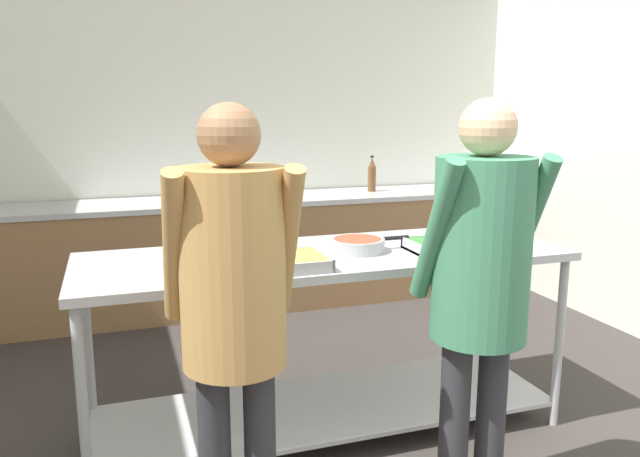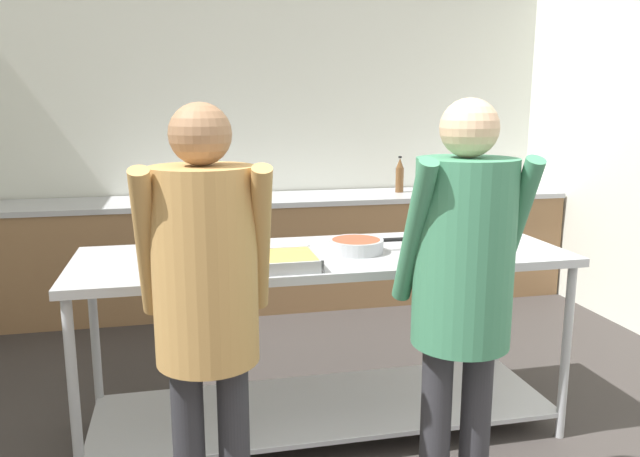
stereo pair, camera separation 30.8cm
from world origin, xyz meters
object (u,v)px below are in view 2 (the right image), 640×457
plate_stack (188,261)px  guest_serving_right (463,274)px  serving_tray_roast (271,262)px  serving_tray_vegetables (450,249)px  water_bottle (400,176)px  sauce_pan (357,245)px  guest_serving_left (206,287)px

plate_stack → guest_serving_right: bearing=-33.6°
serving_tray_roast → serving_tray_vegetables: 0.87m
serving_tray_vegetables → water_bottle: 2.36m
sauce_pan → guest_serving_left: (-0.75, -0.72, 0.05)m
plate_stack → guest_serving_left: size_ratio=0.14×
sauce_pan → guest_serving_right: guest_serving_right is taller
serving_tray_vegetables → guest_serving_left: size_ratio=0.23×
plate_stack → guest_serving_left: guest_serving_left is taller
guest_serving_left → water_bottle: guest_serving_left is taller
water_bottle → guest_serving_left: bearing=-121.1°
sauce_pan → guest_serving_left: guest_serving_left is taller
serving_tray_vegetables → guest_serving_left: bearing=-153.3°
sauce_pan → serving_tray_vegetables: (0.42, -0.14, -0.01)m
guest_serving_left → water_bottle: size_ratio=5.36×
serving_tray_roast → water_bottle: water_bottle is taller
serving_tray_roast → water_bottle: (1.43, 2.34, 0.08)m
serving_tray_vegetables → guest_serving_right: bearing=-110.6°
guest_serving_left → water_bottle: (1.74, 2.87, 0.02)m
serving_tray_roast → plate_stack: bearing=170.7°
serving_tray_roast → guest_serving_right: (0.62, -0.60, 0.07)m
plate_stack → serving_tray_roast: 0.36m
serving_tray_vegetables → guest_serving_left: 1.31m
guest_serving_right → serving_tray_vegetables: bearing=69.4°
guest_serving_left → guest_serving_right: size_ratio=0.99×
serving_tray_roast → guest_serving_left: guest_serving_left is taller
plate_stack → sauce_pan: plate_stack is taller
guest_serving_right → guest_serving_left: bearing=176.0°
guest_serving_left → water_bottle: bearing=58.9°
plate_stack → guest_serving_left: 0.59m
serving_tray_vegetables → guest_serving_right: size_ratio=0.23×
plate_stack → water_bottle: bearing=51.9°
water_bottle → serving_tray_vegetables: bearing=-103.9°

